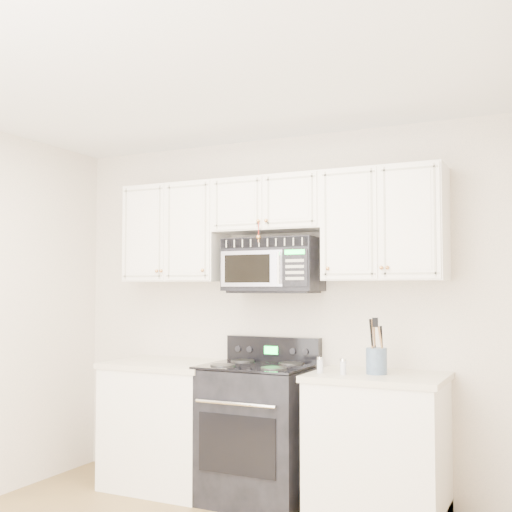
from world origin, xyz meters
The scene contains 9 objects.
room centered at (0.00, 0.00, 1.30)m, with size 3.51×3.51×2.61m.
base_cabinet_left centered at (-0.80, 1.44, 0.43)m, with size 0.86×0.65×0.92m.
base_cabinet_right centered at (0.80, 1.44, 0.43)m, with size 0.86×0.65×0.92m.
range centered at (-0.05, 1.44, 0.48)m, with size 0.73×0.67×1.11m.
upper_cabinets centered at (0.00, 1.58, 1.93)m, with size 2.44×0.37×0.75m.
microwave centered at (0.00, 1.57, 1.64)m, with size 0.68×0.39×0.38m.
utensil_crock centered at (0.80, 1.42, 1.01)m, with size 0.13×0.13×0.35m.
shaker_salt centered at (0.45, 1.33, 0.97)m, with size 0.04×0.04×0.10m.
shaker_pepper centered at (0.61, 1.31, 0.97)m, with size 0.04×0.04×0.10m.
Camera 1 is at (1.89, -2.63, 1.47)m, focal length 45.00 mm.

